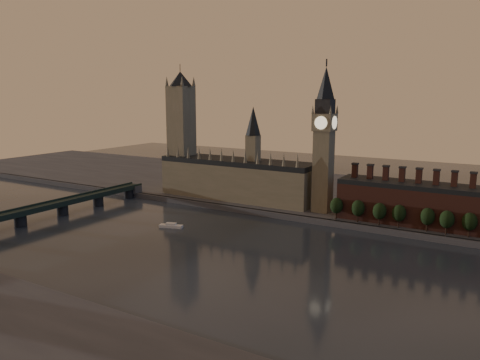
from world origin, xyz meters
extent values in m
plane|color=black|center=(0.00, 0.00, 0.00)|extent=(900.00, 900.00, 0.00)
cube|color=#4C4D52|center=(0.00, 90.00, 2.00)|extent=(900.00, 4.00, 4.00)
cube|color=#4C4D52|center=(0.00, 180.00, 2.00)|extent=(900.00, 180.00, 4.00)
cube|color=#796D56|center=(-65.00, 115.00, 18.00)|extent=(130.00, 30.00, 28.00)
cube|color=black|center=(-65.00, 115.00, 34.00)|extent=(130.00, 30.00, 4.00)
cube|color=#796D56|center=(-50.00, 115.00, 44.00)|extent=(9.00, 9.00, 24.00)
cone|color=black|center=(-50.00, 115.00, 67.00)|extent=(12.00, 12.00, 22.00)
cone|color=#796D56|center=(-124.00, 101.00, 41.00)|extent=(2.60, 2.60, 10.00)
cone|color=#796D56|center=(-113.27, 101.00, 41.00)|extent=(2.60, 2.60, 10.00)
cone|color=#796D56|center=(-102.55, 101.00, 41.00)|extent=(2.60, 2.60, 10.00)
cone|color=#796D56|center=(-91.82, 101.00, 41.00)|extent=(2.60, 2.60, 10.00)
cone|color=#796D56|center=(-81.09, 101.00, 41.00)|extent=(2.60, 2.60, 10.00)
cone|color=#796D56|center=(-70.36, 101.00, 41.00)|extent=(2.60, 2.60, 10.00)
cone|color=#796D56|center=(-59.64, 101.00, 41.00)|extent=(2.60, 2.60, 10.00)
cone|color=#796D56|center=(-48.91, 101.00, 41.00)|extent=(2.60, 2.60, 10.00)
cone|color=#796D56|center=(-38.18, 101.00, 41.00)|extent=(2.60, 2.60, 10.00)
cone|color=#796D56|center=(-27.45, 101.00, 41.00)|extent=(2.60, 2.60, 10.00)
cone|color=#796D56|center=(-16.73, 101.00, 41.00)|extent=(2.60, 2.60, 10.00)
cone|color=#796D56|center=(-6.00, 101.00, 41.00)|extent=(2.60, 2.60, 10.00)
cube|color=#796D56|center=(-120.00, 115.00, 49.00)|extent=(18.00, 18.00, 90.00)
cone|color=black|center=(-120.00, 115.00, 100.00)|extent=(24.00, 24.00, 12.00)
cylinder|color=#232326|center=(-120.00, 115.00, 106.00)|extent=(0.50, 0.50, 12.00)
cone|color=#796D56|center=(-128.00, 107.00, 98.00)|extent=(3.00, 3.00, 8.00)
cone|color=#796D56|center=(-112.00, 107.00, 98.00)|extent=(3.00, 3.00, 8.00)
cone|color=#796D56|center=(-128.00, 123.00, 98.00)|extent=(3.00, 3.00, 8.00)
cone|color=#796D56|center=(-112.00, 123.00, 98.00)|extent=(3.00, 3.00, 8.00)
cube|color=#796D56|center=(10.00, 110.00, 33.00)|extent=(12.00, 12.00, 58.00)
cube|color=#796D56|center=(10.00, 110.00, 68.00)|extent=(14.00, 14.00, 12.00)
cube|color=#232326|center=(10.00, 110.00, 79.00)|extent=(11.00, 11.00, 10.00)
cone|color=black|center=(10.00, 110.00, 95.00)|extent=(13.00, 13.00, 22.00)
cylinder|color=#232326|center=(10.00, 110.00, 108.50)|extent=(1.00, 1.00, 5.00)
cylinder|color=beige|center=(10.00, 102.80, 68.00)|extent=(9.00, 0.50, 9.00)
cylinder|color=beige|center=(10.00, 117.20, 68.00)|extent=(9.00, 0.50, 9.00)
cylinder|color=beige|center=(2.80, 110.00, 68.00)|extent=(0.50, 9.00, 9.00)
cylinder|color=beige|center=(17.20, 110.00, 68.00)|extent=(0.50, 9.00, 9.00)
cone|color=#796D56|center=(3.50, 103.50, 77.00)|extent=(2.00, 2.00, 6.00)
cone|color=#796D56|center=(16.50, 103.50, 77.00)|extent=(2.00, 2.00, 6.00)
cone|color=#796D56|center=(3.50, 116.50, 77.00)|extent=(2.00, 2.00, 6.00)
cone|color=#796D56|center=(16.50, 116.50, 77.00)|extent=(2.00, 2.00, 6.00)
cube|color=#5B2C23|center=(80.00, 110.00, 16.00)|extent=(110.00, 25.00, 24.00)
cube|color=black|center=(80.00, 110.00, 29.50)|extent=(110.00, 25.00, 3.00)
cube|color=#5B2C23|center=(33.00, 110.00, 35.50)|extent=(3.50, 3.50, 9.00)
cube|color=#232326|center=(33.00, 110.00, 40.50)|extent=(4.20, 4.20, 1.00)
cube|color=#5B2C23|center=(43.44, 110.00, 35.50)|extent=(3.50, 3.50, 9.00)
cube|color=#232326|center=(43.44, 110.00, 40.50)|extent=(4.20, 4.20, 1.00)
cube|color=#5B2C23|center=(53.89, 110.00, 35.50)|extent=(3.50, 3.50, 9.00)
cube|color=#232326|center=(53.89, 110.00, 40.50)|extent=(4.20, 4.20, 1.00)
cube|color=#5B2C23|center=(64.33, 110.00, 35.50)|extent=(3.50, 3.50, 9.00)
cube|color=#232326|center=(64.33, 110.00, 40.50)|extent=(4.20, 4.20, 1.00)
cube|color=#5B2C23|center=(74.78, 110.00, 35.50)|extent=(3.50, 3.50, 9.00)
cube|color=#232326|center=(74.78, 110.00, 40.50)|extent=(4.20, 4.20, 1.00)
cube|color=#5B2C23|center=(85.22, 110.00, 35.50)|extent=(3.50, 3.50, 9.00)
cube|color=#232326|center=(85.22, 110.00, 40.50)|extent=(4.20, 4.20, 1.00)
cube|color=#5B2C23|center=(95.67, 110.00, 35.50)|extent=(3.50, 3.50, 9.00)
cube|color=#232326|center=(95.67, 110.00, 40.50)|extent=(4.20, 4.20, 1.00)
cube|color=#5B2C23|center=(106.11, 110.00, 35.50)|extent=(3.50, 3.50, 9.00)
cube|color=#232326|center=(106.11, 110.00, 40.50)|extent=(4.20, 4.20, 1.00)
cylinder|color=black|center=(26.31, 94.05, 7.00)|extent=(0.80, 0.80, 6.00)
ellipsoid|color=black|center=(26.31, 94.05, 13.50)|extent=(8.60, 8.60, 10.75)
cylinder|color=black|center=(40.95, 94.29, 7.00)|extent=(0.80, 0.80, 6.00)
ellipsoid|color=black|center=(40.95, 94.29, 13.50)|extent=(8.60, 8.60, 10.75)
cylinder|color=black|center=(55.17, 93.56, 7.00)|extent=(0.80, 0.80, 6.00)
ellipsoid|color=black|center=(55.17, 93.56, 13.50)|extent=(8.60, 8.60, 10.75)
cylinder|color=black|center=(67.03, 94.74, 7.00)|extent=(0.80, 0.80, 6.00)
ellipsoid|color=black|center=(67.03, 94.74, 13.50)|extent=(8.60, 8.60, 10.75)
cylinder|color=black|center=(83.89, 95.19, 7.00)|extent=(0.80, 0.80, 6.00)
ellipsoid|color=black|center=(83.89, 95.19, 13.50)|extent=(8.60, 8.60, 10.75)
cylinder|color=black|center=(95.01, 94.14, 7.00)|extent=(0.80, 0.80, 6.00)
ellipsoid|color=black|center=(95.01, 94.14, 13.50)|extent=(8.60, 8.60, 10.75)
cylinder|color=black|center=(107.22, 95.44, 7.00)|extent=(0.80, 0.80, 6.00)
ellipsoid|color=black|center=(107.22, 95.44, 13.50)|extent=(8.60, 8.60, 10.75)
cube|color=black|center=(-155.00, -5.00, 9.00)|extent=(12.00, 200.00, 2.50)
cube|color=black|center=(-160.50, -5.00, 10.90)|extent=(1.00, 200.00, 1.30)
cube|color=black|center=(-149.50, -5.00, 10.90)|extent=(1.00, 200.00, 1.30)
cube|color=#4C4D52|center=(-155.00, 90.00, 7.00)|extent=(14.00, 8.00, 6.00)
cylinder|color=#232326|center=(-155.00, -17.00, 3.88)|extent=(8.00, 8.00, 7.75)
cylinder|color=#232326|center=(-155.00, 17.00, 3.88)|extent=(8.00, 8.00, 7.75)
cylinder|color=#232326|center=(-155.00, 51.00, 3.88)|extent=(8.00, 8.00, 7.75)
cylinder|color=#232326|center=(-155.00, 85.00, 3.88)|extent=(8.00, 8.00, 7.75)
cube|color=silver|center=(-65.80, 32.06, 0.90)|extent=(16.29, 9.06, 1.79)
cube|color=silver|center=(-65.80, 32.06, 2.46)|extent=(7.42, 5.25, 1.34)
camera|label=1|loc=(127.21, -202.13, 87.22)|focal=35.00mm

